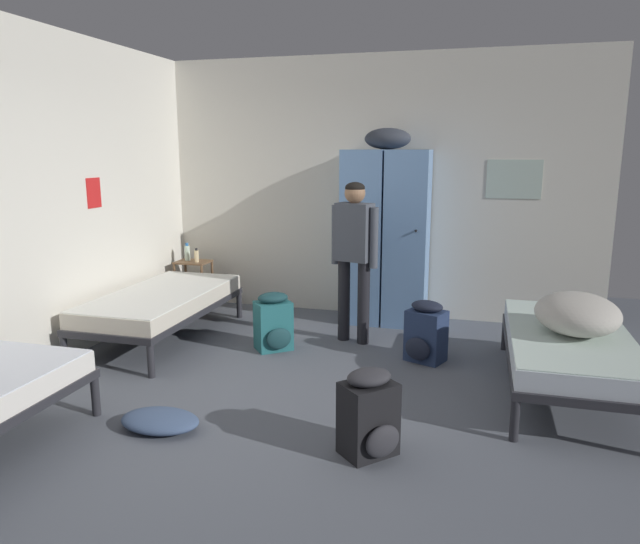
# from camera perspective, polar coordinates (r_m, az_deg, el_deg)

# --- Properties ---
(ground_plane) EXTENTS (8.21, 8.21, 0.00)m
(ground_plane) POSITION_cam_1_polar(r_m,az_deg,el_deg) (4.43, -0.90, -12.79)
(ground_plane) COLOR #565B66
(room_backdrop) EXTENTS (4.90, 5.19, 2.86)m
(room_backdrop) POSITION_cam_1_polar(r_m,az_deg,el_deg) (5.67, -9.45, 7.45)
(room_backdrop) COLOR silver
(room_backdrop) RESTS_ON ground_plane
(locker_bank) EXTENTS (0.90, 0.55, 2.07)m
(locker_bank) POSITION_cam_1_polar(r_m,az_deg,el_deg) (6.29, 6.40, 3.73)
(locker_bank) COLOR #6B93C6
(locker_bank) RESTS_ON ground_plane
(shelf_unit) EXTENTS (0.38, 0.30, 0.57)m
(shelf_unit) POSITION_cam_1_polar(r_m,az_deg,el_deg) (7.05, -12.20, -0.74)
(shelf_unit) COLOR brown
(shelf_unit) RESTS_ON ground_plane
(bed_left_rear) EXTENTS (0.90, 1.90, 0.49)m
(bed_left_rear) POSITION_cam_1_polar(r_m,az_deg,el_deg) (5.95, -15.17, -2.86)
(bed_left_rear) COLOR #28282D
(bed_left_rear) RESTS_ON ground_plane
(bed_right) EXTENTS (0.90, 1.90, 0.49)m
(bed_right) POSITION_cam_1_polar(r_m,az_deg,el_deg) (4.88, 23.06, -6.60)
(bed_right) COLOR #28282D
(bed_right) RESTS_ON ground_plane
(bedding_heap) EXTENTS (0.61, 0.75, 0.30)m
(bedding_heap) POSITION_cam_1_polar(r_m,az_deg,el_deg) (4.81, 23.79, -3.72)
(bedding_heap) COLOR #B7B2A8
(bedding_heap) RESTS_ON bed_right
(person_traveler) EXTENTS (0.48, 0.28, 1.55)m
(person_traveler) POSITION_cam_1_polar(r_m,az_deg,el_deg) (5.58, 3.36, 2.43)
(person_traveler) COLOR black
(person_traveler) RESTS_ON ground_plane
(water_bottle) EXTENTS (0.06, 0.06, 0.21)m
(water_bottle) POSITION_cam_1_polar(r_m,az_deg,el_deg) (7.05, -12.82, 1.85)
(water_bottle) COLOR silver
(water_bottle) RESTS_ON shelf_unit
(lotion_bottle) EXTENTS (0.05, 0.05, 0.16)m
(lotion_bottle) POSITION_cam_1_polar(r_m,az_deg,el_deg) (6.93, -11.95, 1.55)
(lotion_bottle) COLOR beige
(lotion_bottle) RESTS_ON shelf_unit
(backpack_teal) EXTENTS (0.41, 0.42, 0.55)m
(backpack_teal) POSITION_cam_1_polar(r_m,az_deg,el_deg) (5.50, -4.54, -4.97)
(backpack_teal) COLOR #23666B
(backpack_teal) RESTS_ON ground_plane
(backpack_navy) EXTENTS (0.39, 0.40, 0.55)m
(backpack_navy) POSITION_cam_1_polar(r_m,az_deg,el_deg) (5.28, 10.26, -5.86)
(backpack_navy) COLOR navy
(backpack_navy) RESTS_ON ground_plane
(backpack_black) EXTENTS (0.42, 0.42, 0.55)m
(backpack_black) POSITION_cam_1_polar(r_m,az_deg,el_deg) (3.68, 4.83, -13.70)
(backpack_black) COLOR black
(backpack_black) RESTS_ON ground_plane
(clothes_pile_denim) EXTENTS (0.55, 0.36, 0.12)m
(clothes_pile_denim) POSITION_cam_1_polar(r_m,az_deg,el_deg) (4.20, -15.34, -13.81)
(clothes_pile_denim) COLOR #42567A
(clothes_pile_denim) RESTS_ON ground_plane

